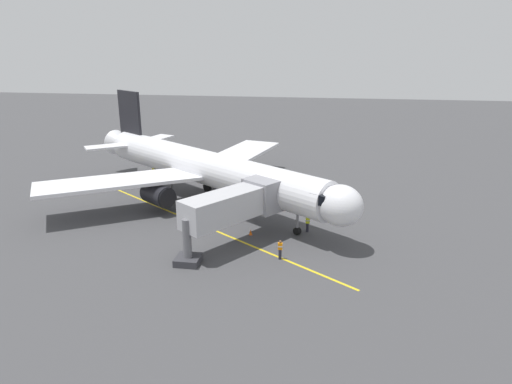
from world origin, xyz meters
The scene contains 9 objects.
ground_plane centered at (0.00, 0.00, 0.00)m, with size 220.00×220.00×0.00m, color #424244.
apron_lead_in_line centered at (0.00, 7.16, 0.01)m, with size 0.24×40.00×0.01m, color yellow.
airplane centered at (0.23, 0.99, 4.00)m, with size 34.99×31.22×11.50m.
jet_bridge centered at (-5.82, 11.92, 3.76)m, with size 8.41×10.39×5.40m.
ground_crew_marshaller centered at (-9.94, 14.50, 0.89)m, with size 0.42×0.28×1.71m.
ground_crew_wing_walker centered at (-11.91, 8.18, 0.89)m, with size 0.42×0.28×1.71m.
tug_near_nose centered at (9.04, -8.40, 0.70)m, with size 2.70×2.67×1.50m.
safety_cone_nose_left centered at (-6.63, 9.80, 0.28)m, with size 0.32×0.32×0.55m, color #F2590F.
safety_cone_nose_right centered at (-9.05, 2.61, 0.28)m, with size 0.32×0.32×0.55m, color #F2590F.
Camera 1 is at (-13.47, 49.37, 17.21)m, focal length 32.14 mm.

